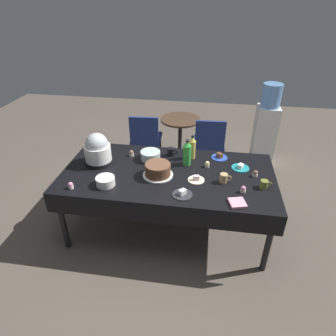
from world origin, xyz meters
TOP-DOWN VIEW (x-y plane):
  - ground at (0.00, 0.00)m, footprint 9.00×9.00m
  - potluck_table at (0.00, 0.00)m, footprint 2.20×1.10m
  - frosted_layer_cake at (-0.09, -0.08)m, footprint 0.31×0.31m
  - slow_cooker at (-0.78, 0.08)m, footprint 0.29×0.29m
  - glass_salad_bowl at (-0.24, 0.24)m, footprint 0.22×0.22m
  - ceramic_snack_bowl at (-0.56, -0.32)m, footprint 0.18×0.18m
  - dessert_plate_cream at (0.30, -0.11)m, footprint 0.17×0.17m
  - dessert_plate_cobalt at (0.53, 0.39)m, footprint 0.18×0.18m
  - dessert_plate_teal at (0.75, 0.19)m, footprint 0.19×0.19m
  - dessert_plate_charcoal at (0.19, -0.37)m, footprint 0.19×0.19m
  - cupcake_cocoa at (0.75, -0.24)m, footprint 0.05×0.05m
  - cupcake_vanilla at (0.89, 0.06)m, footprint 0.05×0.05m
  - cupcake_lemon at (0.40, 0.17)m, footprint 0.05×0.05m
  - cupcake_berry at (-0.87, -0.43)m, footprint 0.05×0.05m
  - cupcake_mint at (-0.47, 0.29)m, footprint 0.05×0.05m
  - soda_bottle_lime_soda at (0.18, 0.19)m, footprint 0.09×0.09m
  - soda_bottle_ginger_ale at (0.22, 0.34)m, footprint 0.08×0.08m
  - coffee_mug_olive at (0.95, -0.14)m, footprint 0.11×0.08m
  - coffee_mug_black at (-0.02, 0.36)m, footprint 0.12×0.08m
  - coffee_mug_tan at (0.57, -0.10)m, footprint 0.12×0.08m
  - paper_napkin_stack at (0.69, -0.43)m, footprint 0.17×0.17m
  - maroon_chair_left at (-0.54, 1.34)m, footprint 0.47×0.47m
  - maroon_chair_right at (0.40, 1.34)m, footprint 0.46×0.46m
  - round_cafe_table at (-0.05, 1.57)m, footprint 0.60×0.60m
  - water_cooler at (1.25, 1.78)m, footprint 0.32×0.32m

SIDE VIEW (x-z plane):
  - ground at x=0.00m, z-range 0.00..0.00m
  - maroon_chair_left at x=-0.54m, z-range 0.07..0.92m
  - maroon_chair_right at x=0.40m, z-range 0.07..0.92m
  - round_cafe_table at x=-0.05m, z-range 0.14..0.86m
  - water_cooler at x=1.25m, z-range -0.03..1.21m
  - potluck_table at x=0.00m, z-range 0.31..1.06m
  - dessert_plate_teal at x=0.75m, z-range 0.74..0.79m
  - paper_napkin_stack at x=0.69m, z-range 0.75..0.77m
  - dessert_plate_cream at x=0.30m, z-range 0.74..0.79m
  - dessert_plate_charcoal at x=0.19m, z-range 0.74..0.79m
  - dessert_plate_cobalt at x=0.53m, z-range 0.74..0.79m
  - cupcake_cocoa at x=0.75m, z-range 0.75..0.82m
  - cupcake_vanilla at x=0.89m, z-range 0.75..0.82m
  - cupcake_lemon at x=0.40m, z-range 0.75..0.82m
  - cupcake_berry at x=-0.87m, z-range 0.75..0.82m
  - cupcake_mint at x=-0.47m, z-range 0.75..0.82m
  - coffee_mug_olive at x=0.95m, z-range 0.75..0.83m
  - ceramic_snack_bowl at x=-0.56m, z-range 0.75..0.84m
  - coffee_mug_black at x=-0.02m, z-range 0.75..0.84m
  - coffee_mug_tan at x=0.57m, z-range 0.75..0.84m
  - glass_salad_bowl at x=-0.24m, z-range 0.75..0.85m
  - frosted_layer_cake at x=-0.09m, z-range 0.75..0.88m
  - soda_bottle_ginger_ale at x=0.22m, z-range 0.74..1.02m
  - soda_bottle_lime_soda at x=0.18m, z-range 0.74..1.03m
  - slow_cooker at x=-0.78m, z-range 0.74..1.09m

